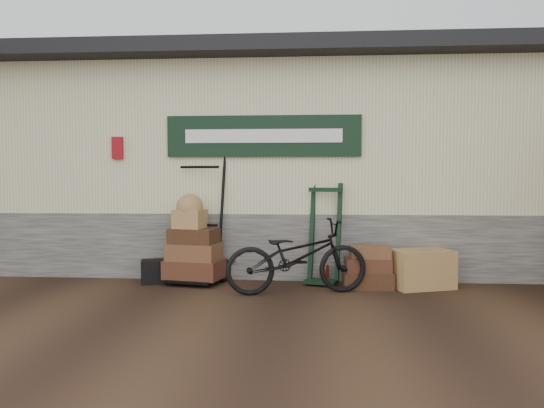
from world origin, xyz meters
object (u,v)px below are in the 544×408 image
(black_trunk, at_px, (153,271))
(green_barrow, at_px, (324,234))
(suitcase_stack, at_px, (368,267))
(porter_trolley, at_px, (200,216))
(bicycle, at_px, (297,252))
(wicker_hamper, at_px, (421,269))

(black_trunk, bearing_deg, green_barrow, 4.24)
(suitcase_stack, bearing_deg, porter_trolley, 173.39)
(porter_trolley, relative_size, suitcase_stack, 2.86)
(green_barrow, bearing_deg, porter_trolley, -162.19)
(suitcase_stack, distance_m, bicycle, 1.00)
(wicker_hamper, bearing_deg, green_barrow, 170.86)
(green_barrow, relative_size, black_trunk, 4.25)
(wicker_hamper, bearing_deg, black_trunk, 179.51)
(green_barrow, bearing_deg, wicker_hamper, 8.67)
(wicker_hamper, relative_size, bicycle, 0.43)
(porter_trolley, distance_m, green_barrow, 1.67)
(porter_trolley, distance_m, bicycle, 1.52)
(black_trunk, distance_m, bicycle, 2.00)
(suitcase_stack, bearing_deg, green_barrow, 154.91)
(green_barrow, distance_m, black_trunk, 2.31)
(porter_trolley, relative_size, black_trunk, 5.66)
(porter_trolley, bearing_deg, suitcase_stack, 5.15)
(green_barrow, xyz_separation_m, wicker_hamper, (1.22, -0.20, -0.42))
(porter_trolley, xyz_separation_m, suitcase_stack, (2.20, -0.26, -0.61))
(wicker_hamper, distance_m, bicycle, 1.65)
(suitcase_stack, bearing_deg, bicycle, -155.83)
(porter_trolley, height_order, black_trunk, porter_trolley)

